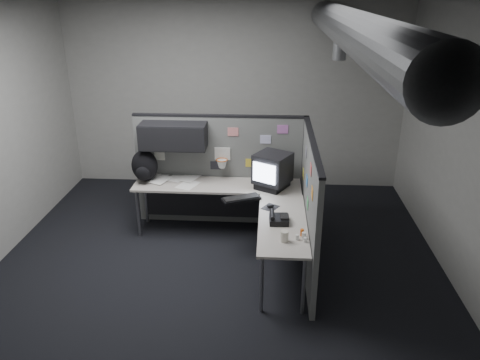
# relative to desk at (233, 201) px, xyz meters

# --- Properties ---
(room) EXTENTS (5.62, 5.62, 3.22)m
(room) POSITION_rel_desk_xyz_m (0.41, -0.70, 1.48)
(room) COLOR black
(room) RESTS_ON ground
(partition_back) EXTENTS (2.44, 0.42, 1.63)m
(partition_back) POSITION_rel_desk_xyz_m (-0.40, 0.53, 0.38)
(partition_back) COLOR #5D5F5D
(partition_back) RESTS_ON ground
(partition_right) EXTENTS (0.07, 2.23, 1.63)m
(partition_right) POSITION_rel_desk_xyz_m (0.95, -0.49, 0.21)
(partition_right) COLOR #5D5F5D
(partition_right) RESTS_ON ground
(desk) EXTENTS (2.31, 2.11, 0.73)m
(desk) POSITION_rel_desk_xyz_m (0.00, 0.00, 0.00)
(desk) COLOR #B2ABA1
(desk) RESTS_ON ground
(monitor) EXTENTS (0.57, 0.57, 0.48)m
(monitor) POSITION_rel_desk_xyz_m (0.51, 0.22, 0.36)
(monitor) COLOR black
(monitor) RESTS_ON desk
(keyboard) EXTENTS (0.52, 0.36, 0.04)m
(keyboard) POSITION_rel_desk_xyz_m (0.12, -0.21, 0.14)
(keyboard) COLOR black
(keyboard) RESTS_ON desk
(mouse) EXTENTS (0.24, 0.25, 0.04)m
(mouse) POSITION_rel_desk_xyz_m (0.49, -0.41, 0.13)
(mouse) COLOR black
(mouse) RESTS_ON desk
(phone) EXTENTS (0.23, 0.25, 0.11)m
(phone) POSITION_rel_desk_xyz_m (0.58, -0.79, 0.16)
(phone) COLOR black
(phone) RESTS_ON desk
(bottles) EXTENTS (0.13, 0.18, 0.08)m
(bottles) POSITION_rel_desk_xyz_m (0.84, -1.15, 0.15)
(bottles) COLOR silver
(bottles) RESTS_ON desk
(cup) EXTENTS (0.11, 0.11, 0.12)m
(cup) POSITION_rel_desk_xyz_m (0.64, -1.22, 0.18)
(cup) COLOR beige
(cup) RESTS_ON desk
(papers) EXTENTS (0.87, 0.80, 0.02)m
(papers) POSITION_rel_desk_xyz_m (-0.92, 0.44, 0.13)
(papers) COLOR white
(papers) RESTS_ON desk
(backpack) EXTENTS (0.43, 0.41, 0.45)m
(backpack) POSITION_rel_desk_xyz_m (-1.26, 0.33, 0.34)
(backpack) COLOR black
(backpack) RESTS_ON desk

